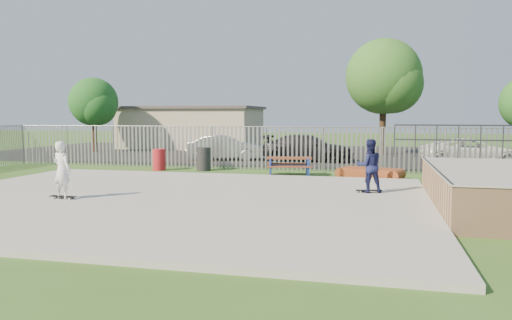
% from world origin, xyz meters
% --- Properties ---
extents(ground, '(120.00, 120.00, 0.00)m').
position_xyz_m(ground, '(0.00, 0.00, 0.00)').
color(ground, '#3C6121').
rests_on(ground, ground).
extents(concrete_slab, '(15.00, 12.00, 0.15)m').
position_xyz_m(concrete_slab, '(0.00, 0.00, 0.07)').
color(concrete_slab, '#A4A49F').
rests_on(concrete_slab, ground).
extents(quarter_pipe, '(5.50, 7.05, 2.19)m').
position_xyz_m(quarter_pipe, '(9.50, 1.04, 0.56)').
color(quarter_pipe, tan).
rests_on(quarter_pipe, ground).
extents(fence, '(26.04, 16.02, 2.00)m').
position_xyz_m(fence, '(1.00, 4.59, 1.00)').
color(fence, gray).
rests_on(fence, ground).
extents(picnic_table, '(2.11, 1.85, 0.78)m').
position_xyz_m(picnic_table, '(2.43, 7.02, 0.40)').
color(picnic_table, brown).
rests_on(picnic_table, ground).
extents(funbox, '(2.37, 1.68, 0.43)m').
position_xyz_m(funbox, '(5.72, 6.81, 0.21)').
color(funbox, brown).
rests_on(funbox, ground).
extents(trash_bin_red, '(0.59, 0.59, 0.98)m').
position_xyz_m(trash_bin_red, '(-3.76, 7.76, 0.49)').
color(trash_bin_red, '#B11B23').
rests_on(trash_bin_red, ground).
extents(trash_bin_grey, '(0.64, 0.64, 1.07)m').
position_xyz_m(trash_bin_grey, '(-1.71, 8.09, 0.53)').
color(trash_bin_grey, '#242426').
rests_on(trash_bin_grey, ground).
extents(parking_lot, '(40.00, 18.00, 0.02)m').
position_xyz_m(parking_lot, '(0.00, 19.00, 0.01)').
color(parking_lot, black).
rests_on(parking_lot, ground).
extents(car_silver, '(4.47, 2.47, 1.40)m').
position_xyz_m(car_silver, '(-2.33, 13.33, 0.72)').
color(car_silver, '#B9B9BE').
rests_on(car_silver, parking_lot).
extents(car_dark, '(5.11, 2.41, 1.44)m').
position_xyz_m(car_dark, '(2.30, 13.78, 0.74)').
color(car_dark, black).
rests_on(car_dark, parking_lot).
extents(car_white, '(5.12, 2.91, 1.35)m').
position_xyz_m(car_white, '(10.57, 13.48, 0.69)').
color(car_white, white).
rests_on(car_white, parking_lot).
extents(building, '(10.40, 6.40, 3.20)m').
position_xyz_m(building, '(-8.00, 23.00, 1.61)').
color(building, beige).
rests_on(building, ground).
extents(tree_left, '(3.30, 3.30, 5.10)m').
position_xyz_m(tree_left, '(-12.99, 17.38, 3.43)').
color(tree_left, '#392317').
rests_on(tree_left, ground).
extents(tree_mid, '(4.77, 4.77, 7.36)m').
position_xyz_m(tree_mid, '(6.29, 19.52, 4.96)').
color(tree_mid, '#3C2918').
rests_on(tree_mid, ground).
extents(skateboard_a, '(0.82, 0.41, 0.08)m').
position_xyz_m(skateboard_a, '(5.76, 2.24, 0.19)').
color(skateboard_a, black).
rests_on(skateboard_a, concrete_slab).
extents(skateboard_b, '(0.81, 0.25, 0.08)m').
position_xyz_m(skateboard_b, '(-2.71, -1.02, 0.19)').
color(skateboard_b, black).
rests_on(skateboard_b, concrete_slab).
extents(skater_navy, '(0.94, 0.82, 1.64)m').
position_xyz_m(skater_navy, '(5.76, 2.24, 0.97)').
color(skater_navy, '#161A45').
rests_on(skater_navy, concrete_slab).
extents(skater_white, '(0.68, 0.52, 1.64)m').
position_xyz_m(skater_white, '(-2.71, -1.02, 0.97)').
color(skater_white, white).
rests_on(skater_white, concrete_slab).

